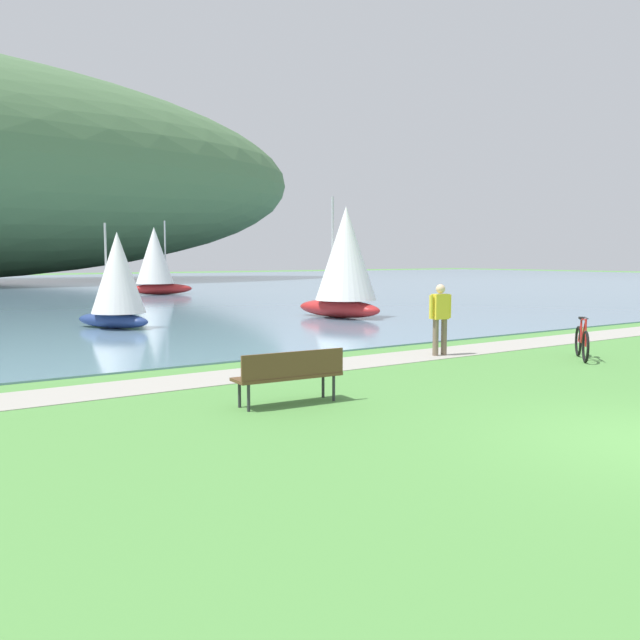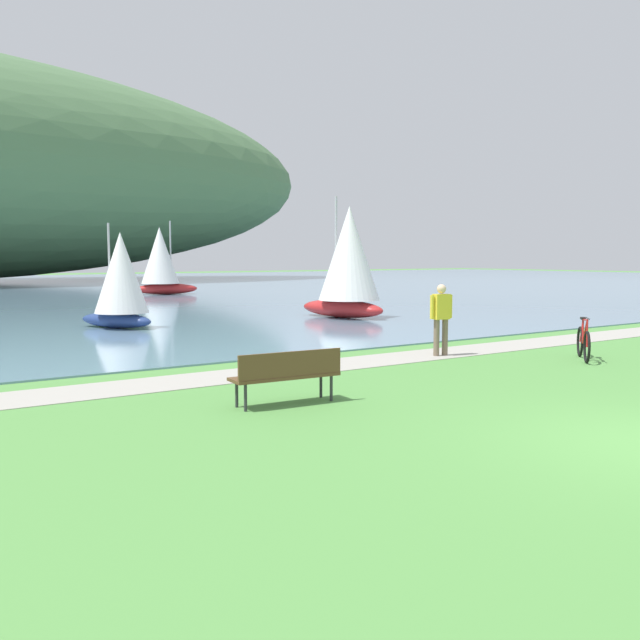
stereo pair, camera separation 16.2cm
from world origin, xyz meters
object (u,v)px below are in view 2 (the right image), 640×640
(sailboat_mid_bay, at_px, (120,279))
(sailboat_toward_hillside, at_px, (161,260))
(person_at_shoreline, at_px, (441,315))
(park_bench_near_camera, at_px, (287,373))
(bicycle_leaning_near_bench, at_px, (583,343))
(sailboat_nearest_to_shore, at_px, (348,261))

(sailboat_mid_bay, bearing_deg, sailboat_toward_hillside, 65.06)
(person_at_shoreline, relative_size, sailboat_mid_bay, 0.50)
(park_bench_near_camera, xyz_separation_m, sailboat_mid_bay, (1.57, 12.83, 1.13))
(person_at_shoreline, bearing_deg, bicycle_leaning_near_bench, -45.42)
(park_bench_near_camera, height_order, sailboat_mid_bay, sailboat_mid_bay)
(park_bench_near_camera, height_order, sailboat_toward_hillside, sailboat_toward_hillside)
(sailboat_mid_bay, bearing_deg, sailboat_nearest_to_shore, -7.42)
(park_bench_near_camera, xyz_separation_m, sailboat_toward_hillside, (10.28, 31.56, 1.66))
(park_bench_near_camera, xyz_separation_m, person_at_shoreline, (5.89, 2.59, 0.46))
(bicycle_leaning_near_bench, xyz_separation_m, person_at_shoreline, (-2.26, 2.30, 0.58))
(park_bench_near_camera, distance_m, bicycle_leaning_near_bench, 8.16)
(sailboat_nearest_to_shore, distance_m, sailboat_toward_hillside, 19.82)
(park_bench_near_camera, height_order, bicycle_leaning_near_bench, bicycle_leaning_near_bench)
(person_at_shoreline, height_order, sailboat_toward_hillside, sailboat_toward_hillside)
(bicycle_leaning_near_bench, height_order, sailboat_nearest_to_shore, sailboat_nearest_to_shore)
(bicycle_leaning_near_bench, bearing_deg, person_at_shoreline, 134.58)
(person_at_shoreline, distance_m, sailboat_nearest_to_shore, 10.09)
(person_at_shoreline, distance_m, sailboat_mid_bay, 11.14)
(bicycle_leaning_near_bench, relative_size, sailboat_toward_hillside, 0.29)
(bicycle_leaning_near_bench, xyz_separation_m, sailboat_toward_hillside, (2.13, 31.27, 1.78))
(person_at_shoreline, bearing_deg, sailboat_mid_bay, 112.85)
(person_at_shoreline, height_order, sailboat_mid_bay, sailboat_mid_bay)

